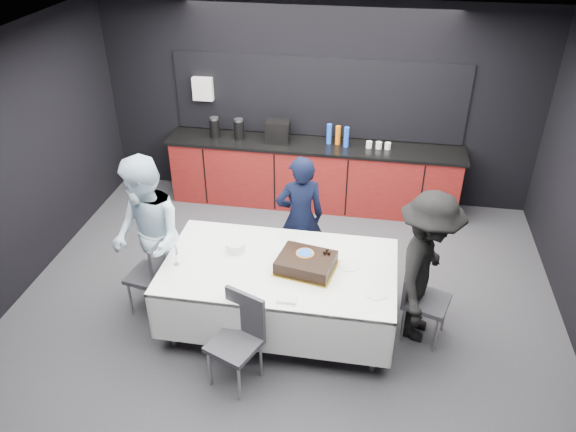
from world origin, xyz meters
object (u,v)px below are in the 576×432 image
(chair_left, at_px, (155,271))
(champagne_flute, at_px, (175,251))
(chair_near, at_px, (239,333))
(cake_assembly, at_px, (306,263))
(person_left, at_px, (147,238))
(person_right, at_px, (426,269))
(party_table, at_px, (280,276))
(chair_right, at_px, (420,292))
(person_center, at_px, (300,218))
(plate_stack, at_px, (236,247))

(chair_left, bearing_deg, champagne_flute, -27.25)
(chair_left, bearing_deg, chair_near, -34.71)
(cake_assembly, relative_size, chair_near, 0.71)
(person_left, bearing_deg, champagne_flute, 21.15)
(cake_assembly, height_order, person_right, person_right)
(cake_assembly, bearing_deg, chair_left, 179.34)
(party_table, height_order, person_left, person_left)
(cake_assembly, relative_size, person_right, 0.40)
(champagne_flute, xyz_separation_m, person_right, (2.45, 0.29, -0.11))
(chair_right, bearing_deg, champagne_flute, -173.63)
(chair_right, distance_m, person_right, 0.29)
(cake_assembly, xyz_separation_m, champagne_flute, (-1.29, -0.15, 0.09))
(party_table, distance_m, cake_assembly, 0.34)
(chair_left, height_order, person_left, person_left)
(chair_right, distance_m, person_center, 1.59)
(chair_left, relative_size, person_right, 0.56)
(plate_stack, xyz_separation_m, person_center, (0.56, 0.77, -0.06))
(person_center, bearing_deg, person_right, 129.35)
(cake_assembly, bearing_deg, person_right, 6.82)
(party_table, bearing_deg, person_right, 4.86)
(party_table, height_order, chair_near, chair_near)
(plate_stack, height_order, chair_left, chair_left)
(person_center, bearing_deg, chair_near, 59.98)
(chair_right, xyz_separation_m, person_left, (-2.81, -0.05, 0.36))
(chair_right, xyz_separation_m, person_center, (-1.34, 0.83, 0.23))
(person_center, bearing_deg, party_table, 66.12)
(party_table, bearing_deg, cake_assembly, -3.65)
(plate_stack, height_order, person_center, person_center)
(cake_assembly, relative_size, chair_left, 0.71)
(plate_stack, height_order, chair_near, chair_near)
(cake_assembly, distance_m, plate_stack, 0.78)
(cake_assembly, xyz_separation_m, plate_stack, (-0.76, 0.18, -0.02))
(party_table, distance_m, chair_near, 0.81)
(chair_near, bearing_deg, person_left, 144.66)
(chair_left, relative_size, person_left, 0.51)
(chair_near, bearing_deg, chair_right, 27.83)
(party_table, distance_m, champagne_flute, 1.07)
(plate_stack, height_order, chair_right, chair_right)
(cake_assembly, bearing_deg, person_center, 102.15)
(cake_assembly, xyz_separation_m, person_center, (-0.20, 0.95, -0.08))
(chair_near, bearing_deg, cake_assembly, 55.76)
(plate_stack, relative_size, chair_left, 0.21)
(chair_left, distance_m, chair_right, 2.75)
(person_center, bearing_deg, cake_assembly, 82.24)
(champagne_flute, height_order, person_right, person_right)
(chair_left, xyz_separation_m, person_right, (2.77, 0.12, 0.29))
(plate_stack, xyz_separation_m, chair_left, (-0.85, -0.17, -0.30))
(plate_stack, distance_m, person_center, 0.95)
(champagne_flute, relative_size, person_right, 0.14)
(cake_assembly, distance_m, champagne_flute, 1.30)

